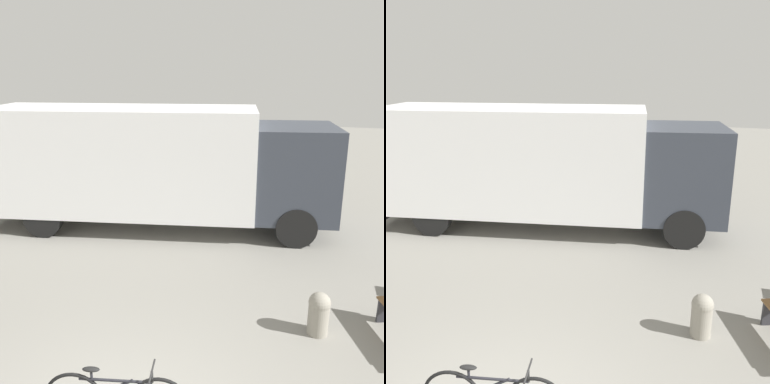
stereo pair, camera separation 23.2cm
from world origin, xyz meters
TOP-DOWN VIEW (x-y plane):
  - delivery_truck at (-2.05, 7.09)m, footprint 9.58×3.96m
  - bollard_near_bench at (2.37, 3.07)m, footprint 0.36×0.36m

SIDE VIEW (x-z plane):
  - bollard_near_bench at x=2.37m, z-range 0.03..0.79m
  - delivery_truck at x=-2.05m, z-range 0.19..3.51m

